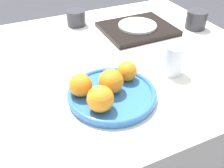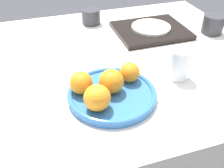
# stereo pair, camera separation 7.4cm
# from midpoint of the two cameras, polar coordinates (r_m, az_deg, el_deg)

# --- Properties ---
(table) EXTENTS (1.17, 0.93, 0.74)m
(table) POSITION_cam_midpoint_polar(r_m,az_deg,el_deg) (1.19, -3.65, -10.03)
(table) COLOR silver
(table) RESTS_ON ground_plane
(fruit_platter) EXTENTS (0.26, 0.26, 0.03)m
(fruit_platter) POSITION_cam_midpoint_polar(r_m,az_deg,el_deg) (0.76, -2.78, -2.34)
(fruit_platter) COLOR #336BAD
(fruit_platter) RESTS_ON table
(orange_0) EXTENTS (0.07, 0.07, 0.07)m
(orange_0) POSITION_cam_midpoint_polar(r_m,az_deg,el_deg) (0.75, -3.04, 0.47)
(orange_0) COLOR orange
(orange_0) RESTS_ON fruit_platter
(orange_1) EXTENTS (0.07, 0.07, 0.07)m
(orange_1) POSITION_cam_midpoint_polar(r_m,az_deg,el_deg) (0.75, -9.68, -0.34)
(orange_1) COLOR orange
(orange_1) RESTS_ON fruit_platter
(orange_2) EXTENTS (0.06, 0.06, 0.06)m
(orange_2) POSITION_cam_midpoint_polar(r_m,az_deg,el_deg) (0.80, 0.62, 2.74)
(orange_2) COLOR orange
(orange_2) RESTS_ON fruit_platter
(orange_3) EXTENTS (0.07, 0.07, 0.07)m
(orange_3) POSITION_cam_midpoint_polar(r_m,az_deg,el_deg) (0.69, -5.65, -3.35)
(orange_3) COLOR orange
(orange_3) RESTS_ON fruit_platter
(water_glass) EXTENTS (0.07, 0.07, 0.10)m
(water_glass) POSITION_cam_midpoint_polar(r_m,az_deg,el_deg) (0.86, 10.93, 5.11)
(water_glass) COLOR silver
(water_glass) RESTS_ON table
(serving_tray) EXTENTS (0.30, 0.25, 0.02)m
(serving_tray) POSITION_cam_midpoint_polar(r_m,az_deg,el_deg) (1.16, 3.68, 11.87)
(serving_tray) COLOR black
(serving_tray) RESTS_ON table
(side_plate) EXTENTS (0.17, 0.17, 0.01)m
(side_plate) POSITION_cam_midpoint_polar(r_m,az_deg,el_deg) (1.15, 3.71, 12.55)
(side_plate) COLOR silver
(side_plate) RESTS_ON serving_tray
(cup_0) EXTENTS (0.09, 0.09, 0.08)m
(cup_0) POSITION_cam_midpoint_polar(r_m,az_deg,el_deg) (1.22, 16.19, 13.28)
(cup_0) COLOR #333338
(cup_0) RESTS_ON table
(cup_1) EXTENTS (0.08, 0.08, 0.07)m
(cup_1) POSITION_cam_midpoint_polar(r_m,az_deg,el_deg) (1.22, -9.60, 13.97)
(cup_1) COLOR #333338
(cup_1) RESTS_ON table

